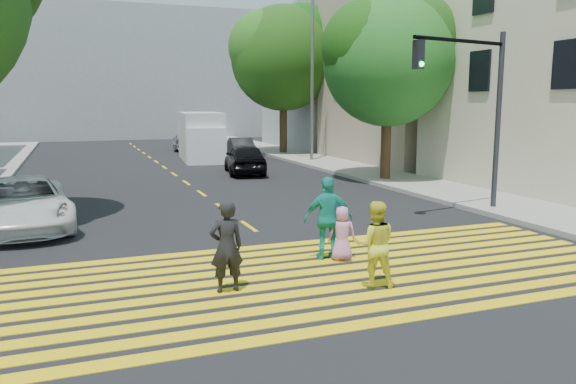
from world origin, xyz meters
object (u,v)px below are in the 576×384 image
tree_right_near (390,54)px  pedestrian_extra (328,218)px  traffic_signal (477,97)px  dark_car_parked (241,148)px  tree_right_far (284,53)px  dark_car_near (245,159)px  silver_car (185,142)px  pedestrian_child (342,233)px  white_van (202,138)px  pedestrian_woman (375,244)px  white_sedan (23,204)px  pedestrian_man (226,247)px

tree_right_near → pedestrian_extra: 13.29m
traffic_signal → pedestrian_extra: bearing=-165.9°
dark_car_parked → tree_right_far: bearing=29.9°
dark_car_near → silver_car: (-0.15, 14.34, -0.12)m
pedestrian_extra → silver_car: size_ratio=0.44×
pedestrian_child → white_van: 22.02m
pedestrian_woman → dark_car_parked: pedestrian_woman is taller
dark_car_near → tree_right_far: bearing=-111.7°
silver_car → traffic_signal: (3.74, -26.15, 2.91)m
white_sedan → white_van: white_van is taller
pedestrian_extra → pedestrian_woman: bearing=103.5°
silver_car → dark_car_near: bearing=99.1°
tree_right_far → pedestrian_extra: tree_right_far is taller
tree_right_near → pedestrian_woman: bearing=-121.7°
pedestrian_extra → dark_car_near: 14.94m
dark_car_parked → traffic_signal: 19.30m
pedestrian_child → dark_car_near: 15.08m
white_sedan → silver_car: bearing=64.1°
tree_right_far → dark_car_near: 11.63m
white_sedan → dark_car_near: size_ratio=1.18×
pedestrian_woman → pedestrian_extra: pedestrian_extra is taller
tree_right_near → pedestrian_child: (-7.20, -10.26, -4.74)m
tree_right_far → silver_car: (-5.40, 5.68, -5.85)m
tree_right_near → pedestrian_woman: size_ratio=4.95×
pedestrian_child → white_sedan: white_sedan is taller
tree_right_far → white_van: 7.90m
tree_right_far → pedestrian_extra: size_ratio=5.31×
pedestrian_man → tree_right_near: bearing=-132.5°
dark_car_parked → pedestrian_child: bearing=-94.5°
white_sedan → silver_car: 25.07m
pedestrian_man → white_van: 23.48m
pedestrian_child → dark_car_parked: bearing=-80.2°
white_van → traffic_signal: traffic_signal is taller
pedestrian_extra → pedestrian_child: bearing=154.5°
tree_right_near → tree_right_far: 13.35m
silver_car → white_van: white_van is taller
white_van → pedestrian_child: bearing=-88.7°
dark_car_parked → white_van: size_ratio=0.62×
tree_right_far → pedestrian_woman: bearing=-107.0°
tree_right_far → dark_car_parked: 6.87m
white_sedan → white_van: (8.33, 16.19, 0.62)m
tree_right_near → pedestrian_man: tree_right_near is taller
tree_right_near → pedestrian_child: size_ratio=6.67×
pedestrian_woman → white_sedan: (-6.36, 7.49, -0.11)m
dark_car_near → silver_car: bearing=-79.9°
pedestrian_woman → dark_car_near: bearing=-77.0°
tree_right_far → tree_right_near: bearing=-91.5°
pedestrian_child → traffic_signal: traffic_signal is taller
dark_car_parked → white_van: 2.56m
silver_car → dark_car_parked: bearing=114.7°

